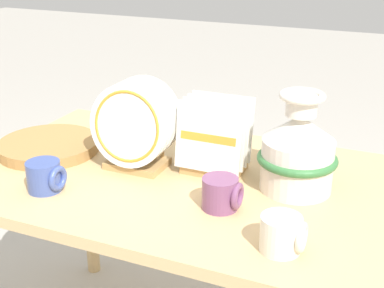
{
  "coord_description": "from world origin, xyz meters",
  "views": [
    {
      "loc": [
        0.58,
        -1.34,
        1.46
      ],
      "look_at": [
        0.0,
        0.0,
        0.86
      ],
      "focal_mm": 50.0,
      "sensor_mm": 36.0,
      "label": 1
    }
  ],
  "objects_px": {
    "mug_plum_glaze": "(222,194)",
    "mug_cobalt_glaze": "(45,176)",
    "mug_cream_glaze": "(283,234)",
    "dish_rack_square_plates": "(215,143)",
    "wicker_charger_stack": "(49,146)",
    "dish_rack_round_plates": "(135,129)",
    "ceramic_vase": "(298,150)"
  },
  "relations": [
    {
      "from": "mug_plum_glaze",
      "to": "mug_cobalt_glaze",
      "type": "bearing_deg",
      "value": -168.62
    },
    {
      "from": "mug_cream_glaze",
      "to": "dish_rack_square_plates",
      "type": "bearing_deg",
      "value": 130.96
    },
    {
      "from": "wicker_charger_stack",
      "to": "mug_cobalt_glaze",
      "type": "xyz_separation_m",
      "value": [
        0.18,
        -0.24,
        0.03
      ]
    },
    {
      "from": "dish_rack_round_plates",
      "to": "mug_plum_glaze",
      "type": "relative_size",
      "value": 2.63
    },
    {
      "from": "mug_plum_glaze",
      "to": "mug_cream_glaze",
      "type": "relative_size",
      "value": 1.0
    },
    {
      "from": "dish_rack_round_plates",
      "to": "mug_cobalt_glaze",
      "type": "distance_m",
      "value": 0.3
    },
    {
      "from": "ceramic_vase",
      "to": "dish_rack_square_plates",
      "type": "relative_size",
      "value": 1.26
    },
    {
      "from": "mug_plum_glaze",
      "to": "mug_cream_glaze",
      "type": "bearing_deg",
      "value": -33.84
    },
    {
      "from": "ceramic_vase",
      "to": "mug_plum_glaze",
      "type": "relative_size",
      "value": 2.73
    },
    {
      "from": "ceramic_vase",
      "to": "mug_cobalt_glaze",
      "type": "bearing_deg",
      "value": -155.8
    },
    {
      "from": "ceramic_vase",
      "to": "wicker_charger_stack",
      "type": "xyz_separation_m",
      "value": [
        -0.83,
        -0.05,
        -0.1
      ]
    },
    {
      "from": "mug_plum_glaze",
      "to": "ceramic_vase",
      "type": "bearing_deg",
      "value": 51.3
    },
    {
      "from": "dish_rack_round_plates",
      "to": "mug_plum_glaze",
      "type": "xyz_separation_m",
      "value": [
        0.34,
        -0.14,
        -0.09
      ]
    },
    {
      "from": "dish_rack_round_plates",
      "to": "mug_cobalt_glaze",
      "type": "bearing_deg",
      "value": -123.65
    },
    {
      "from": "mug_plum_glaze",
      "to": "mug_cobalt_glaze",
      "type": "distance_m",
      "value": 0.51
    },
    {
      "from": "ceramic_vase",
      "to": "dish_rack_square_plates",
      "type": "bearing_deg",
      "value": 174.73
    },
    {
      "from": "dish_rack_round_plates",
      "to": "wicker_charger_stack",
      "type": "xyz_separation_m",
      "value": [
        -0.34,
        0.0,
        -0.11
      ]
    },
    {
      "from": "mug_plum_glaze",
      "to": "mug_cobalt_glaze",
      "type": "height_order",
      "value": "same"
    },
    {
      "from": "dish_rack_round_plates",
      "to": "dish_rack_square_plates",
      "type": "bearing_deg",
      "value": 18.19
    },
    {
      "from": "dish_rack_round_plates",
      "to": "ceramic_vase",
      "type": "bearing_deg",
      "value": 6.11
    },
    {
      "from": "dish_rack_square_plates",
      "to": "ceramic_vase",
      "type": "bearing_deg",
      "value": -5.27
    },
    {
      "from": "wicker_charger_stack",
      "to": "mug_cobalt_glaze",
      "type": "distance_m",
      "value": 0.3
    },
    {
      "from": "dish_rack_round_plates",
      "to": "mug_plum_glaze",
      "type": "distance_m",
      "value": 0.38
    },
    {
      "from": "mug_cobalt_glaze",
      "to": "ceramic_vase",
      "type": "bearing_deg",
      "value": 24.2
    },
    {
      "from": "mug_plum_glaze",
      "to": "mug_cobalt_glaze",
      "type": "xyz_separation_m",
      "value": [
        -0.5,
        -0.1,
        0.0
      ]
    },
    {
      "from": "wicker_charger_stack",
      "to": "mug_plum_glaze",
      "type": "height_order",
      "value": "mug_plum_glaze"
    },
    {
      "from": "mug_cream_glaze",
      "to": "mug_cobalt_glaze",
      "type": "relative_size",
      "value": 1.0
    },
    {
      "from": "dish_rack_square_plates",
      "to": "mug_cobalt_glaze",
      "type": "height_order",
      "value": "dish_rack_square_plates"
    },
    {
      "from": "dish_rack_square_plates",
      "to": "dish_rack_round_plates",
      "type": "bearing_deg",
      "value": -161.81
    },
    {
      "from": "mug_plum_glaze",
      "to": "mug_cream_glaze",
      "type": "height_order",
      "value": "same"
    },
    {
      "from": "mug_plum_glaze",
      "to": "mug_cream_glaze",
      "type": "xyz_separation_m",
      "value": [
        0.2,
        -0.13,
        0.0
      ]
    },
    {
      "from": "dish_rack_square_plates",
      "to": "mug_cream_glaze",
      "type": "distance_m",
      "value": 0.47
    }
  ]
}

